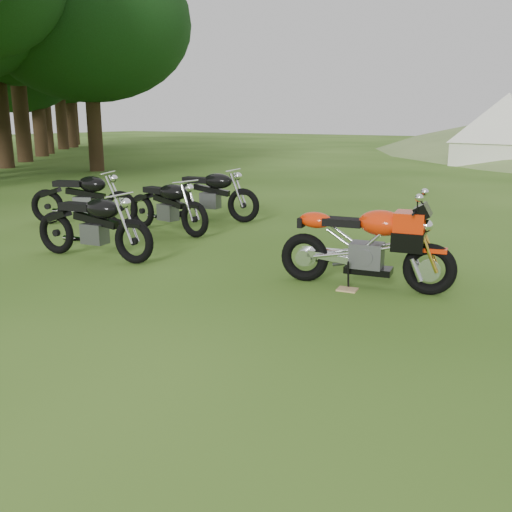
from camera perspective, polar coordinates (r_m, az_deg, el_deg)
The scene contains 9 objects.
ground at distance 6.26m, azimuth -3.81°, elevation -5.71°, with size 120.00×120.00×0.00m, color #274B10.
treeline at distance 30.78m, azimuth -17.60°, elevation 9.23°, with size 28.00×32.00×14.00m, color black, non-canonical shape.
sport_motorcycle at distance 7.15m, azimuth 10.91°, elevation 1.73°, with size 2.08×0.52×1.25m, color red, non-canonical shape.
plywood_board at distance 7.13m, azimuth 9.12°, elevation -3.32°, with size 0.24×0.19×0.02m, color tan.
vintage_moto_a at distance 8.82m, azimuth -16.00°, elevation 3.14°, with size 2.05×0.48×1.08m, color black, non-canonical shape.
vintage_moto_b at distance 11.80m, azimuth -4.70°, elevation 6.33°, with size 2.16×0.50×1.14m, color black, non-canonical shape.
vintage_moto_c at distance 10.59m, azimuth -8.91°, elevation 5.15°, with size 2.02×0.47×1.06m, color black, non-canonical shape.
vintage_moto_d at distance 11.71m, azimuth -16.91°, elevation 5.71°, with size 2.14×0.50×1.13m, color black, non-canonical shape.
tent_left at distance 27.21m, azimuth 23.68°, elevation 11.28°, with size 3.34×3.34×2.89m, color white, non-canonical shape.
Camera 1 is at (3.52, -4.74, 2.08)m, focal length 40.00 mm.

